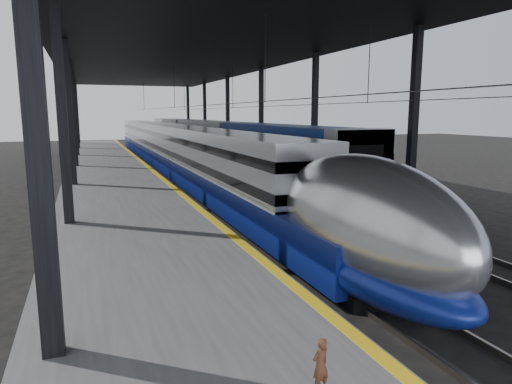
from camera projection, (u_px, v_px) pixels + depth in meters
ground at (264, 273)px, 14.50m from camera, size 160.00×160.00×0.00m
platform at (111, 179)px, 31.66m from camera, size 6.00×80.00×1.00m
yellow_strip at (152, 170)px, 32.54m from camera, size 0.30×80.00×0.01m
rails at (222, 179)px, 34.50m from camera, size 6.52×80.00×0.16m
canopy at (185, 54)px, 32.06m from camera, size 18.00×75.00×9.47m
tgv_train at (176, 151)px, 38.03m from camera, size 2.82×65.20×4.04m
second_train at (211, 142)px, 46.31m from camera, size 3.12×56.05×4.29m
child at (320, 365)px, 6.58m from camera, size 0.35×0.28×0.83m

